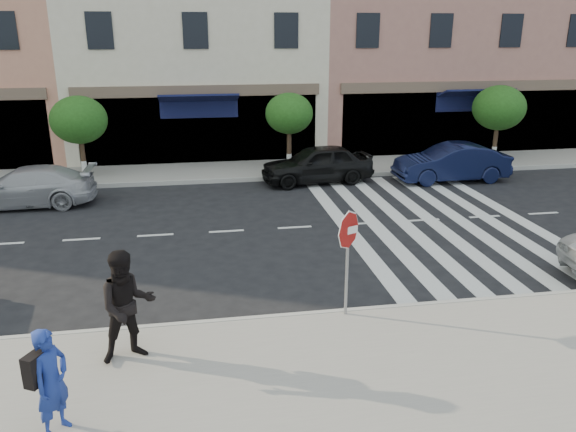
{
  "coord_description": "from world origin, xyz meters",
  "views": [
    {
      "loc": [
        -0.79,
        -11.28,
        5.48
      ],
      "look_at": [
        1.28,
        0.91,
        1.4
      ],
      "focal_mm": 35.0,
      "sensor_mm": 36.0,
      "label": 1
    }
  ],
  "objects_px": {
    "stop_sign": "(348,239)",
    "car_far_right": "(451,163)",
    "car_far_left": "(25,187)",
    "photographer": "(52,382)",
    "walker": "(127,306)",
    "car_far_mid": "(317,164)"
  },
  "relations": [
    {
      "from": "walker",
      "to": "car_far_mid",
      "type": "xyz_separation_m",
      "value": [
        5.78,
        11.51,
        -0.41
      ]
    },
    {
      "from": "walker",
      "to": "car_far_right",
      "type": "xyz_separation_m",
      "value": [
        10.88,
        10.86,
        -0.42
      ]
    },
    {
      "from": "car_far_left",
      "to": "photographer",
      "type": "bearing_deg",
      "value": 16.41
    },
    {
      "from": "car_far_left",
      "to": "car_far_mid",
      "type": "bearing_deg",
      "value": 98.04
    },
    {
      "from": "stop_sign",
      "to": "car_far_right",
      "type": "xyz_separation_m",
      "value": [
        6.86,
        9.98,
        -1.03
      ]
    },
    {
      "from": "stop_sign",
      "to": "car_far_left",
      "type": "relative_size",
      "value": 0.49
    },
    {
      "from": "stop_sign",
      "to": "photographer",
      "type": "bearing_deg",
      "value": -174.64
    },
    {
      "from": "car_far_right",
      "to": "stop_sign",
      "type": "bearing_deg",
      "value": -34.93
    },
    {
      "from": "stop_sign",
      "to": "walker",
      "type": "relative_size",
      "value": 1.1
    },
    {
      "from": "car_far_mid",
      "to": "car_far_right",
      "type": "bearing_deg",
      "value": 76.02
    },
    {
      "from": "stop_sign",
      "to": "walker",
      "type": "distance_m",
      "value": 4.17
    },
    {
      "from": "walker",
      "to": "car_far_left",
      "type": "bearing_deg",
      "value": 96.51
    },
    {
      "from": "walker",
      "to": "car_far_left",
      "type": "xyz_separation_m",
      "value": [
        -4.27,
        10.15,
        -0.49
      ]
    },
    {
      "from": "stop_sign",
      "to": "car_far_left",
      "type": "xyz_separation_m",
      "value": [
        -8.29,
        9.27,
        -1.1
      ]
    },
    {
      "from": "walker",
      "to": "car_far_mid",
      "type": "distance_m",
      "value": 12.89
    },
    {
      "from": "stop_sign",
      "to": "photographer",
      "type": "xyz_separation_m",
      "value": [
        -4.87,
        -2.63,
        -0.79
      ]
    },
    {
      "from": "stop_sign",
      "to": "photographer",
      "type": "distance_m",
      "value": 5.59
    },
    {
      "from": "stop_sign",
      "to": "photographer",
      "type": "relative_size",
      "value": 1.35
    },
    {
      "from": "walker",
      "to": "car_far_left",
      "type": "distance_m",
      "value": 11.02
    },
    {
      "from": "car_far_mid",
      "to": "car_far_right",
      "type": "height_order",
      "value": "car_far_mid"
    },
    {
      "from": "stop_sign",
      "to": "car_far_right",
      "type": "relative_size",
      "value": 0.5
    },
    {
      "from": "car_far_left",
      "to": "walker",
      "type": "bearing_deg",
      "value": 23.15
    }
  ]
}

